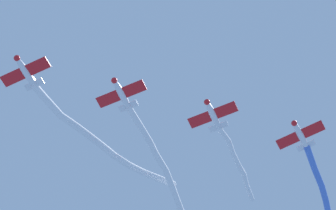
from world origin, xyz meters
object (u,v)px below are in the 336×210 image
Objects in this scene: airplane_lead at (26,72)px; airplane_right_wing at (213,115)px; airplane_slot at (300,135)px; airplane_left_wing at (121,94)px.

airplane_lead is 1.01× the size of airplane_right_wing.
airplane_slot is (-33.40, 10.49, 0.75)m from airplane_lead.
airplane_right_wing is (-11.14, 3.50, 0.25)m from airplane_left_wing.
airplane_left_wing reaches higher than airplane_lead.
airplane_slot reaches higher than airplane_lead.
airplane_left_wing is 11.67m from airplane_right_wing.
airplane_left_wing is (-11.14, 3.50, 0.25)m from airplane_lead.
airplane_lead is 1.01× the size of airplane_left_wing.
airplane_right_wing reaches higher than airplane_lead.
airplane_left_wing is at bearing -45.66° from airplane_slot.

